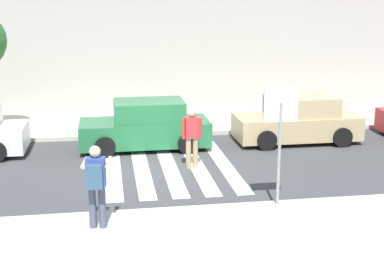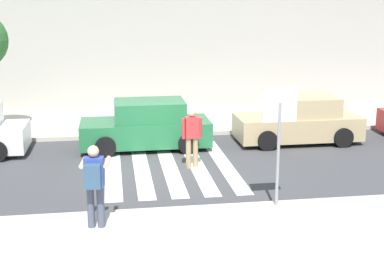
{
  "view_description": "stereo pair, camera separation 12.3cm",
  "coord_description": "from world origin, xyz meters",
  "px_view_note": "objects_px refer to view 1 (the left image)",
  "views": [
    {
      "loc": [
        -1.67,
        -14.37,
        4.65
      ],
      "look_at": [
        0.6,
        -0.2,
        1.1
      ],
      "focal_mm": 50.0,
      "sensor_mm": 36.0,
      "label": 1
    },
    {
      "loc": [
        -1.55,
        -14.39,
        4.65
      ],
      "look_at": [
        0.6,
        -0.2,
        1.1
      ],
      "focal_mm": 50.0,
      "sensor_mm": 36.0,
      "label": 2
    }
  ],
  "objects_px": {
    "stop_sign": "(280,120)",
    "parked_car_green": "(146,126)",
    "photographer_with_backpack": "(96,180)",
    "parked_car_tan": "(298,121)",
    "pedestrian_crossing": "(192,135)"
  },
  "relations": [
    {
      "from": "parked_car_green",
      "to": "pedestrian_crossing",
      "type": "bearing_deg",
      "value": -63.97
    },
    {
      "from": "pedestrian_crossing",
      "to": "parked_car_tan",
      "type": "bearing_deg",
      "value": 30.23
    },
    {
      "from": "stop_sign",
      "to": "parked_car_green",
      "type": "relative_size",
      "value": 0.65
    },
    {
      "from": "stop_sign",
      "to": "parked_car_tan",
      "type": "xyz_separation_m",
      "value": [
        2.54,
        5.72,
        -1.37
      ]
    },
    {
      "from": "stop_sign",
      "to": "parked_car_green",
      "type": "distance_m",
      "value": 6.41
    },
    {
      "from": "photographer_with_backpack",
      "to": "parked_car_tan",
      "type": "height_order",
      "value": "photographer_with_backpack"
    },
    {
      "from": "pedestrian_crossing",
      "to": "parked_car_green",
      "type": "bearing_deg",
      "value": 116.03
    },
    {
      "from": "photographer_with_backpack",
      "to": "parked_car_tan",
      "type": "bearing_deg",
      "value": 44.33
    },
    {
      "from": "pedestrian_crossing",
      "to": "stop_sign",
      "type": "bearing_deg",
      "value": -67.51
    },
    {
      "from": "stop_sign",
      "to": "parked_car_tan",
      "type": "relative_size",
      "value": 0.65
    },
    {
      "from": "stop_sign",
      "to": "parked_car_tan",
      "type": "distance_m",
      "value": 6.41
    },
    {
      "from": "stop_sign",
      "to": "parked_car_tan",
      "type": "bearing_deg",
      "value": 66.07
    },
    {
      "from": "pedestrian_crossing",
      "to": "parked_car_green",
      "type": "relative_size",
      "value": 0.42
    },
    {
      "from": "pedestrian_crossing",
      "to": "parked_car_green",
      "type": "xyz_separation_m",
      "value": [
        -1.13,
        2.3,
        -0.25
      ]
    },
    {
      "from": "parked_car_green",
      "to": "parked_car_tan",
      "type": "distance_m",
      "value": 5.08
    }
  ]
}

